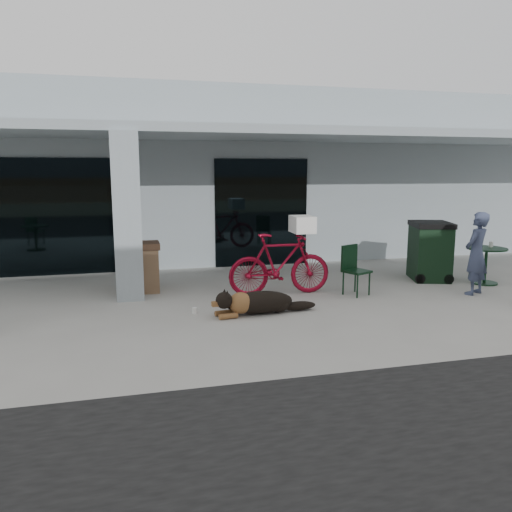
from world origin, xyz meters
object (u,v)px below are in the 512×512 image
object	(u,v)px
person	(476,253)
wheeled_bin	(430,251)
cafe_chair_far_a	(357,271)
dog	(259,301)
bicycle	(280,264)
cafe_table_far	(485,266)
trash_receptacle	(145,267)

from	to	relation	value
person	wheeled_bin	size ratio (longest dim) A/B	1.26
cafe_chair_far_a	person	distance (m)	2.36
cafe_chair_far_a	dog	bearing A→B (deg)	175.74
bicycle	person	xyz separation A→B (m)	(3.73, -0.92, 0.21)
dog	wheeled_bin	world-z (taller)	wheeled_bin
cafe_table_far	trash_receptacle	size ratio (longest dim) A/B	0.83
bicycle	trash_receptacle	distance (m)	2.71
cafe_table_far	bicycle	bearing A→B (deg)	177.84
cafe_table_far	trash_receptacle	bearing A→B (deg)	171.44
wheeled_bin	bicycle	bearing A→B (deg)	-154.71
bicycle	dog	xyz separation A→B (m)	(-0.73, -1.20, -0.38)
person	cafe_table_far	bearing A→B (deg)	-166.29
dog	cafe_table_far	distance (m)	5.41
person	cafe_chair_far_a	bearing A→B (deg)	-40.34
person	wheeled_bin	xyz separation A→B (m)	(-0.08, 1.42, -0.17)
trash_receptacle	cafe_table_far	bearing A→B (deg)	-8.56
cafe_table_far	wheeled_bin	world-z (taller)	wheeled_bin
wheeled_bin	cafe_chair_far_a	bearing A→B (deg)	-140.21
bicycle	dog	distance (m)	1.46
person	trash_receptacle	size ratio (longest dim) A/B	1.62
person	wheeled_bin	distance (m)	1.43
dog	person	xyz separation A→B (m)	(4.46, 0.28, 0.59)
person	trash_receptacle	distance (m)	6.55
bicycle	cafe_table_far	world-z (taller)	bicycle
bicycle	wheeled_bin	bearing A→B (deg)	-80.44
person	wheeled_bin	bearing A→B (deg)	-114.24
cafe_chair_far_a	wheeled_bin	world-z (taller)	wheeled_bin
cafe_chair_far_a	wheeled_bin	bearing A→B (deg)	-2.02
cafe_chair_far_a	trash_receptacle	size ratio (longest dim) A/B	0.97
wheeled_bin	cafe_table_far	bearing A→B (deg)	-18.83
cafe_table_far	person	world-z (taller)	person
trash_receptacle	person	bearing A→B (deg)	-16.11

